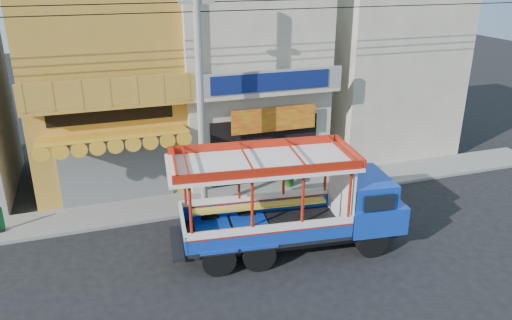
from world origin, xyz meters
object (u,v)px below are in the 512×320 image
(potted_plant_c, at_px, (350,168))
(potted_plant_b, at_px, (288,173))
(utility_pole, at_px, (204,80))
(songthaew_truck, at_px, (305,202))

(potted_plant_c, bearing_deg, potted_plant_b, -85.60)
(potted_plant_b, relative_size, potted_plant_c, 1.07)
(utility_pole, bearing_deg, potted_plant_c, 5.97)
(utility_pole, relative_size, songthaew_truck, 3.68)
(utility_pole, distance_m, potted_plant_b, 5.72)
(songthaew_truck, distance_m, potted_plant_b, 4.78)
(potted_plant_b, bearing_deg, potted_plant_c, -132.86)
(songthaew_truck, bearing_deg, potted_plant_b, 74.47)
(utility_pole, distance_m, songthaew_truck, 5.47)
(potted_plant_c, bearing_deg, songthaew_truck, -33.98)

